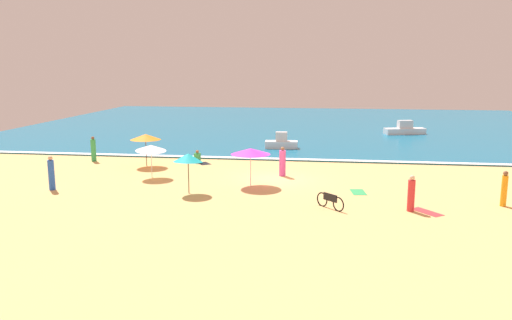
{
  "coord_description": "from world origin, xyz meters",
  "views": [
    {
      "loc": [
        3.05,
        -29.68,
        6.85
      ],
      "look_at": [
        -1.36,
        1.91,
        0.8
      ],
      "focal_mm": 35.44,
      "sensor_mm": 36.0,
      "label": 1
    }
  ],
  "objects_px": {
    "beach_umbrella_2": "(251,151)",
    "beachgoer_6": "(504,189)",
    "beach_umbrella_1": "(188,158)",
    "beachgoer_4": "(411,194)",
    "beachgoer_0": "(197,157)",
    "beach_umbrella_3": "(151,148)",
    "beach_umbrella_4": "(146,137)",
    "beachgoer_3": "(282,162)",
    "beachgoer_5": "(51,174)",
    "small_boat_1": "(405,130)",
    "parked_bicycle": "(330,201)",
    "small_boat_0": "(281,143)",
    "beachgoer_1": "(93,150)"
  },
  "relations": [
    {
      "from": "small_boat_0",
      "to": "beachgoer_0",
      "type": "bearing_deg",
      "value": -129.51
    },
    {
      "from": "beachgoer_5",
      "to": "beachgoer_6",
      "type": "xyz_separation_m",
      "value": [
        23.68,
        -0.0,
        -0.05
      ]
    },
    {
      "from": "beachgoer_0",
      "to": "beachgoer_5",
      "type": "xyz_separation_m",
      "value": [
        -6.01,
        -8.77,
        0.51
      ]
    },
    {
      "from": "beach_umbrella_4",
      "to": "small_boat_1",
      "type": "height_order",
      "value": "beach_umbrella_4"
    },
    {
      "from": "parked_bicycle",
      "to": "small_boat_0",
      "type": "height_order",
      "value": "small_boat_0"
    },
    {
      "from": "small_boat_0",
      "to": "beachgoer_5",
      "type": "bearing_deg",
      "value": -126.66
    },
    {
      "from": "beach_umbrella_1",
      "to": "beachgoer_0",
      "type": "relative_size",
      "value": 2.44
    },
    {
      "from": "beachgoer_5",
      "to": "small_boat_1",
      "type": "xyz_separation_m",
      "value": [
        22.66,
        25.54,
        -0.37
      ]
    },
    {
      "from": "beach_umbrella_2",
      "to": "beachgoer_6",
      "type": "distance_m",
      "value": 13.22
    },
    {
      "from": "parked_bicycle",
      "to": "beachgoer_4",
      "type": "xyz_separation_m",
      "value": [
        3.78,
        0.08,
        0.44
      ]
    },
    {
      "from": "beachgoer_6",
      "to": "beachgoer_4",
      "type": "bearing_deg",
      "value": -161.92
    },
    {
      "from": "small_boat_1",
      "to": "beach_umbrella_2",
      "type": "bearing_deg",
      "value": -117.35
    },
    {
      "from": "beach_umbrella_1",
      "to": "small_boat_1",
      "type": "distance_m",
      "value": 29.34
    },
    {
      "from": "beachgoer_3",
      "to": "beachgoer_5",
      "type": "xyz_separation_m",
      "value": [
        -12.34,
        -5.34,
        0.06
      ]
    },
    {
      "from": "beach_umbrella_2",
      "to": "beachgoer_0",
      "type": "distance_m",
      "value": 8.01
    },
    {
      "from": "beachgoer_1",
      "to": "beachgoer_3",
      "type": "bearing_deg",
      "value": -12.01
    },
    {
      "from": "beachgoer_5",
      "to": "small_boat_1",
      "type": "distance_m",
      "value": 34.15
    },
    {
      "from": "beach_umbrella_3",
      "to": "beachgoer_0",
      "type": "xyz_separation_m",
      "value": [
        1.58,
        5.02,
        -1.45
      ]
    },
    {
      "from": "beach_umbrella_4",
      "to": "small_boat_0",
      "type": "relative_size",
      "value": 1.03
    },
    {
      "from": "beachgoer_6",
      "to": "beachgoer_0",
      "type": "bearing_deg",
      "value": 153.59
    },
    {
      "from": "parked_bicycle",
      "to": "small_boat_1",
      "type": "height_order",
      "value": "small_boat_1"
    },
    {
      "from": "beachgoer_0",
      "to": "small_boat_1",
      "type": "relative_size",
      "value": 0.22
    },
    {
      "from": "beachgoer_6",
      "to": "small_boat_0",
      "type": "height_order",
      "value": "beachgoer_6"
    },
    {
      "from": "beachgoer_1",
      "to": "small_boat_1",
      "type": "height_order",
      "value": "beachgoer_1"
    },
    {
      "from": "beach_umbrella_3",
      "to": "beach_umbrella_4",
      "type": "xyz_separation_m",
      "value": [
        -1.57,
        3.39,
        0.16
      ]
    },
    {
      "from": "beachgoer_0",
      "to": "beachgoer_4",
      "type": "height_order",
      "value": "beachgoer_4"
    },
    {
      "from": "beachgoer_3",
      "to": "small_boat_0",
      "type": "bearing_deg",
      "value": 95.48
    },
    {
      "from": "beach_umbrella_3",
      "to": "parked_bicycle",
      "type": "distance_m",
      "value": 12.17
    },
    {
      "from": "beachgoer_1",
      "to": "beachgoer_4",
      "type": "distance_m",
      "value": 22.76
    },
    {
      "from": "small_boat_1",
      "to": "beach_umbrella_4",
      "type": "bearing_deg",
      "value": -137.12
    },
    {
      "from": "beach_umbrella_2",
      "to": "beachgoer_3",
      "type": "relative_size",
      "value": 1.5
    },
    {
      "from": "beachgoer_6",
      "to": "beachgoer_3",
      "type": "bearing_deg",
      "value": 154.77
    },
    {
      "from": "beach_umbrella_2",
      "to": "beachgoer_4",
      "type": "height_order",
      "value": "beach_umbrella_2"
    },
    {
      "from": "parked_bicycle",
      "to": "beachgoer_0",
      "type": "xyz_separation_m",
      "value": [
        -9.25,
        10.38,
        0.02
      ]
    },
    {
      "from": "beach_umbrella_1",
      "to": "beachgoer_4",
      "type": "bearing_deg",
      "value": -9.29
    },
    {
      "from": "beachgoer_3",
      "to": "beachgoer_6",
      "type": "xyz_separation_m",
      "value": [
        11.34,
        -5.34,
        0.0
      ]
    },
    {
      "from": "beach_umbrella_4",
      "to": "beachgoer_0",
      "type": "height_order",
      "value": "beach_umbrella_4"
    },
    {
      "from": "beach_umbrella_2",
      "to": "beachgoer_0",
      "type": "xyz_separation_m",
      "value": [
        -4.75,
        6.25,
        -1.6
      ]
    },
    {
      "from": "beachgoer_0",
      "to": "beachgoer_6",
      "type": "height_order",
      "value": "beachgoer_6"
    },
    {
      "from": "beachgoer_1",
      "to": "beachgoer_5",
      "type": "relative_size",
      "value": 0.94
    },
    {
      "from": "beach_umbrella_3",
      "to": "beachgoer_4",
      "type": "height_order",
      "value": "beach_umbrella_3"
    },
    {
      "from": "beach_umbrella_2",
      "to": "beach_umbrella_3",
      "type": "relative_size",
      "value": 1.05
    },
    {
      "from": "beachgoer_0",
      "to": "beachgoer_1",
      "type": "bearing_deg",
      "value": -176.28
    },
    {
      "from": "parked_bicycle",
      "to": "beachgoer_0",
      "type": "bearing_deg",
      "value": 131.71
    },
    {
      "from": "beachgoer_5",
      "to": "beachgoer_3",
      "type": "bearing_deg",
      "value": 23.4
    },
    {
      "from": "beachgoer_4",
      "to": "small_boat_1",
      "type": "xyz_separation_m",
      "value": [
        3.63,
        27.06,
        -0.29
      ]
    },
    {
      "from": "beach_umbrella_3",
      "to": "beachgoer_6",
      "type": "height_order",
      "value": "beach_umbrella_3"
    },
    {
      "from": "beachgoer_3",
      "to": "beach_umbrella_2",
      "type": "bearing_deg",
      "value": -119.3
    },
    {
      "from": "beach_umbrella_1",
      "to": "parked_bicycle",
      "type": "xyz_separation_m",
      "value": [
        7.55,
        -1.94,
        -1.57
      ]
    },
    {
      "from": "beach_umbrella_1",
      "to": "beachgoer_5",
      "type": "height_order",
      "value": "beach_umbrella_1"
    }
  ]
}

